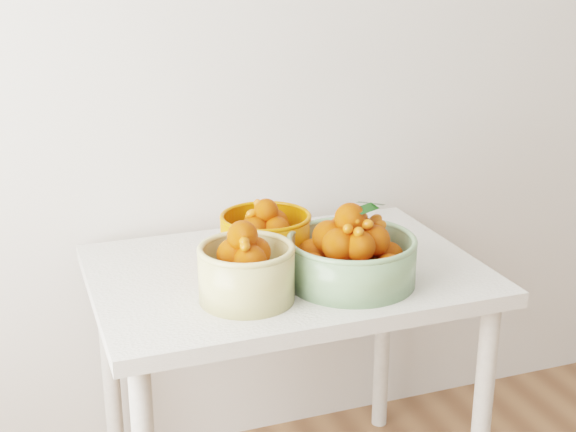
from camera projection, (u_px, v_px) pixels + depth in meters
name	position (u px, v px, depth m)	size (l,w,h in m)	color
table	(286.00, 301.00, 2.12)	(1.00, 0.70, 0.75)	silver
bowl_cream	(246.00, 270.00, 1.88)	(0.26, 0.26, 0.20)	tan
bowl_green	(351.00, 255.00, 1.98)	(0.38, 0.38, 0.21)	gray
bowl_orange	(266.00, 236.00, 2.11)	(0.29, 0.29, 0.17)	#D25B07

